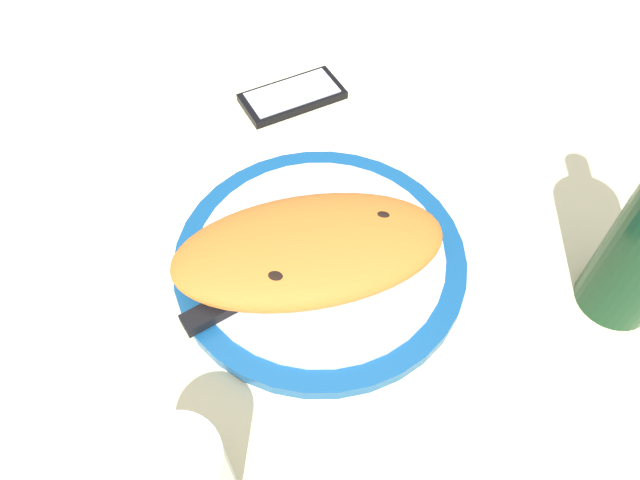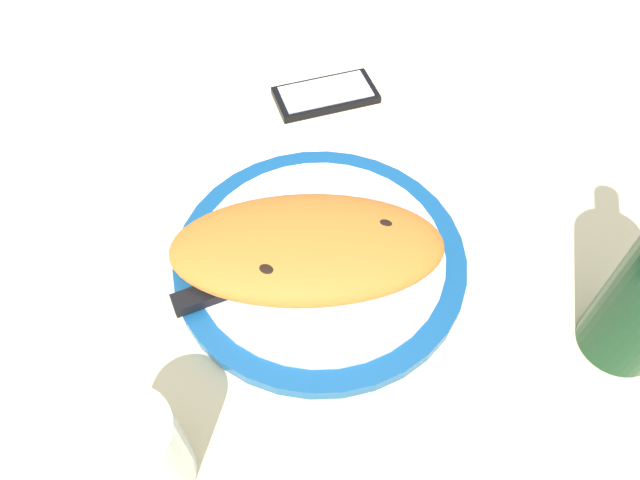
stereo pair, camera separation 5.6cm
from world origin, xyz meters
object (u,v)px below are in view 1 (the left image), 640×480
(plate, at_px, (320,257))
(smartphone, at_px, (292,96))
(fork, at_px, (333,210))
(knife, at_px, (256,289))
(calzone, at_px, (309,249))

(plate, height_order, smartphone, plate)
(fork, height_order, smartphone, fork)
(smartphone, bearing_deg, plate, 103.04)
(plate, xyz_separation_m, knife, (0.06, 0.05, 0.01))
(plate, distance_m, smartphone, 0.26)
(fork, bearing_deg, smartphone, -71.08)
(plate, bearing_deg, fork, -99.52)
(calzone, bearing_deg, plate, -123.50)
(fork, height_order, knife, knife)
(plate, bearing_deg, calzone, 56.50)
(fork, distance_m, knife, 0.12)
(fork, xyz_separation_m, smartphone, (0.07, -0.20, -0.01))
(knife, bearing_deg, smartphone, -89.59)
(calzone, relative_size, knife, 1.62)
(calzone, distance_m, fork, 0.07)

